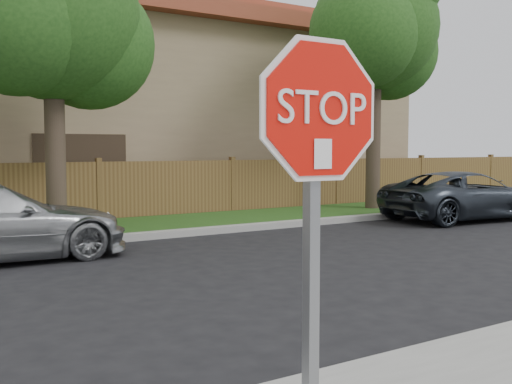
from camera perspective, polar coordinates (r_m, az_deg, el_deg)
tree_mid at (r=14.16m, az=-18.65°, el=15.89°), size 4.80×3.90×7.35m
tree_right at (r=18.95m, az=11.58°, el=15.12°), size 4.80×3.90×8.20m
stop_sign at (r=3.05m, az=5.85°, el=1.75°), size 1.01×0.13×2.55m
sedan_far_right at (r=17.25m, az=19.36°, el=-0.34°), size 4.96×2.66×1.32m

